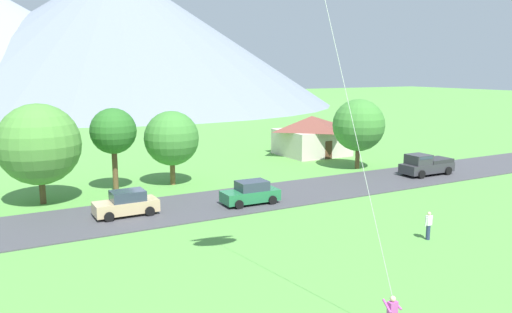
% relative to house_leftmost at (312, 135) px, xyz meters
% --- Properties ---
extents(road_strip, '(160.00, 7.26, 0.08)m').
position_rel_house_leftmost_xyz_m(road_strip, '(-20.64, -14.31, -2.29)').
color(road_strip, '#424247').
rests_on(road_strip, ground).
extents(mountain_far_west_ridge, '(117.12, 117.12, 37.85)m').
position_rel_house_leftmost_xyz_m(mountain_far_west_ridge, '(1.56, 95.39, 16.59)').
color(mountain_far_west_ridge, slate).
rests_on(mountain_far_west_ridge, ground).
extents(mountain_far_east_ridge, '(98.85, 98.85, 21.52)m').
position_rel_house_leftmost_xyz_m(mountain_far_east_ridge, '(-1.09, 120.36, 8.43)').
color(mountain_far_east_ridge, '#8E939E').
rests_on(mountain_far_east_ridge, ground).
extents(house_leftmost, '(7.60, 7.07, 4.50)m').
position_rel_house_leftmost_xyz_m(house_leftmost, '(0.00, 0.00, 0.00)').
color(house_leftmost, beige).
rests_on(house_leftmost, ground).
extents(tree_near_left, '(3.68, 3.68, 6.76)m').
position_rel_house_leftmost_xyz_m(tree_near_left, '(-24.07, -6.69, 2.55)').
color(tree_near_left, brown).
rests_on(tree_near_left, ground).
extents(tree_left_of_center, '(5.93, 5.93, 7.41)m').
position_rel_house_leftmost_xyz_m(tree_left_of_center, '(-29.75, -8.16, 2.11)').
color(tree_left_of_center, '#4C3823').
rests_on(tree_left_of_center, ground).
extents(tree_center, '(4.64, 4.64, 6.34)m').
position_rel_house_leftmost_xyz_m(tree_center, '(-19.23, -6.78, 1.68)').
color(tree_center, brown).
rests_on(tree_center, ground).
extents(tree_right_of_center, '(5.13, 5.13, 6.93)m').
position_rel_house_leftmost_xyz_m(tree_right_of_center, '(-0.73, -8.98, 2.02)').
color(tree_right_of_center, brown).
rests_on(tree_right_of_center, ground).
extents(parked_car_green_west_end, '(4.24, 2.17, 1.68)m').
position_rel_house_leftmost_xyz_m(parked_car_green_west_end, '(-16.42, -15.72, -1.47)').
color(parked_car_green_west_end, '#237042').
rests_on(parked_car_green_west_end, road_strip).
extents(parked_car_tan_mid_west, '(4.21, 2.10, 1.68)m').
position_rel_house_leftmost_xyz_m(parked_car_tan_mid_west, '(-25.16, -14.30, -1.47)').
color(parked_car_tan_mid_west, tan).
rests_on(parked_car_tan_mid_west, road_strip).
extents(pickup_truck_charcoal_east_side, '(5.23, 2.38, 1.99)m').
position_rel_house_leftmost_xyz_m(pickup_truck_charcoal_east_side, '(2.63, -14.67, -1.27)').
color(pickup_truck_charcoal_east_side, '#333338').
rests_on(pickup_truck_charcoal_east_side, road_strip).
extents(watcher_person, '(0.56, 0.24, 1.68)m').
position_rel_house_leftmost_xyz_m(watcher_person, '(-10.99, -27.47, -1.45)').
color(watcher_person, navy).
rests_on(watcher_person, ground).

